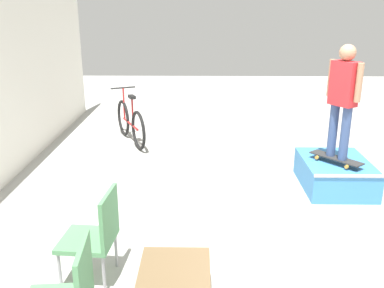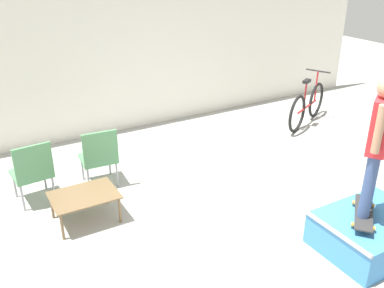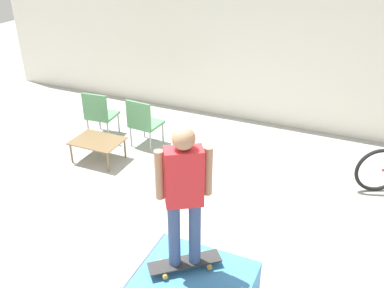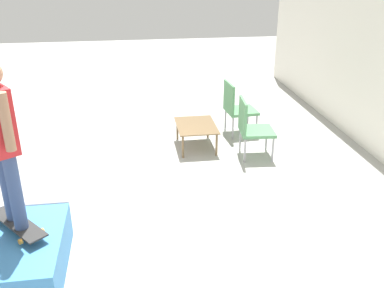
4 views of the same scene
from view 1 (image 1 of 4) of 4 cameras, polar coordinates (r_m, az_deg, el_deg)
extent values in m
plane|color=#A8A8A3|center=(5.75, 12.74, -10.16)|extent=(24.00, 24.00, 0.00)
cube|color=#3D84C6|center=(6.92, 18.49, -3.78)|extent=(1.26, 0.98, 0.43)
cylinder|color=#B7B7BC|center=(6.29, 20.31, -4.04)|extent=(0.05, 0.98, 0.05)
cube|color=#2D2D2D|center=(6.68, 18.65, -1.78)|extent=(0.75, 0.67, 0.02)
cylinder|color=gold|center=(6.72, 16.30, -1.73)|extent=(0.06, 0.06, 0.05)
cylinder|color=gold|center=(6.91, 17.41, -1.32)|extent=(0.06, 0.06, 0.05)
cylinder|color=gold|center=(6.47, 19.91, -2.87)|extent=(0.06, 0.06, 0.05)
cylinder|color=gold|center=(6.66, 20.96, -2.41)|extent=(0.06, 0.06, 0.05)
cylinder|color=#384C7A|center=(6.49, 19.73, 1.30)|extent=(0.13, 0.13, 0.79)
cylinder|color=#384C7A|center=(6.62, 18.28, 1.77)|extent=(0.13, 0.13, 0.79)
cube|color=red|center=(6.40, 19.64, 7.60)|extent=(0.43, 0.37, 0.62)
cylinder|color=#A87A5B|center=(6.25, 21.38, 7.61)|extent=(0.09, 0.09, 0.53)
cylinder|color=#A87A5B|center=(6.55, 18.06, 8.39)|extent=(0.09, 0.09, 0.53)
sphere|color=#A87A5B|center=(6.35, 20.05, 11.38)|extent=(0.23, 0.23, 0.23)
cube|color=brown|center=(3.98, -2.41, -16.96)|extent=(0.87, 0.65, 0.02)
cylinder|color=brown|center=(4.41, 1.63, -16.28)|extent=(0.04, 0.04, 0.38)
cylinder|color=brown|center=(4.43, -5.75, -16.14)|extent=(0.04, 0.04, 0.38)
cube|color=#569360|center=(3.52, -14.21, -16.59)|extent=(0.52, 0.08, 0.50)
cylinder|color=#99999E|center=(4.87, -15.22, -13.15)|extent=(0.03, 0.03, 0.41)
cylinder|color=#99999E|center=(4.53, -17.21, -15.93)|extent=(0.03, 0.03, 0.41)
cylinder|color=#99999E|center=(4.74, -10.10, -13.68)|extent=(0.03, 0.03, 0.41)
cylinder|color=#99999E|center=(4.39, -11.67, -16.63)|extent=(0.03, 0.03, 0.41)
cube|color=#569360|center=(4.51, -13.77, -12.35)|extent=(0.56, 0.56, 0.05)
cube|color=#569360|center=(4.31, -10.99, -9.48)|extent=(0.52, 0.08, 0.50)
torus|color=black|center=(9.27, -9.14, 3.46)|extent=(0.72, 0.38, 0.76)
torus|color=black|center=(8.28, -7.16, 1.80)|extent=(0.72, 0.38, 0.76)
cylinder|color=#AD2323|center=(8.77, -8.21, 2.68)|extent=(0.88, 0.45, 0.04)
cylinder|color=#AD2323|center=(8.52, -7.93, 4.19)|extent=(0.04, 0.04, 0.56)
cube|color=black|center=(8.45, -8.02, 6.24)|extent=(0.24, 0.18, 0.06)
cylinder|color=#AD2323|center=(9.09, -9.07, 5.35)|extent=(0.04, 0.04, 0.67)
cylinder|color=black|center=(9.02, -9.17, 7.41)|extent=(0.25, 0.48, 0.03)
camera|label=2|loc=(5.22, 70.54, 14.18)|focal=40.00mm
camera|label=3|loc=(9.22, 38.96, 21.84)|focal=40.00mm
camera|label=4|loc=(9.85, 6.21, 19.72)|focal=40.00mm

